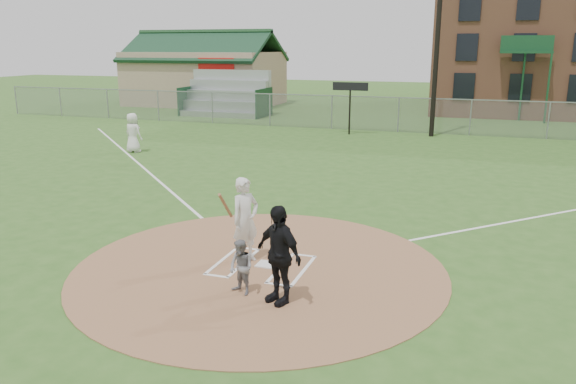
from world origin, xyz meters
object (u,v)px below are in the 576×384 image
(catcher, at_px, (241,267))
(batter_at_plate, at_px, (245,220))
(home_plate, at_px, (266,264))
(umpire, at_px, (278,254))
(ondeck_player, at_px, (133,133))

(catcher, distance_m, batter_at_plate, 1.83)
(home_plate, height_order, umpire, umpire)
(batter_at_plate, bearing_deg, ondeck_player, 133.09)
(umpire, bearing_deg, ondeck_player, 160.61)
(catcher, xyz_separation_m, umpire, (0.83, -0.10, 0.42))
(umpire, height_order, ondeck_player, umpire)
(umpire, bearing_deg, catcher, -158.62)
(home_plate, height_order, ondeck_player, ondeck_player)
(ondeck_player, bearing_deg, batter_at_plate, 143.67)
(ondeck_player, xyz_separation_m, batter_at_plate, (10.51, -11.23, 0.10))
(home_plate, distance_m, ondeck_player, 15.83)
(batter_at_plate, bearing_deg, umpire, -50.71)
(home_plate, xyz_separation_m, umpire, (0.90, -1.69, 0.97))
(umpire, distance_m, ondeck_player, 17.65)
(umpire, bearing_deg, home_plate, 146.17)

